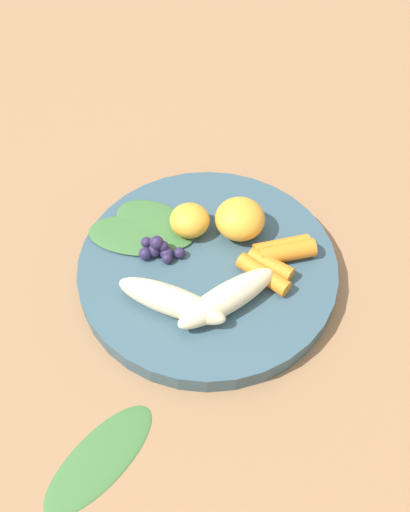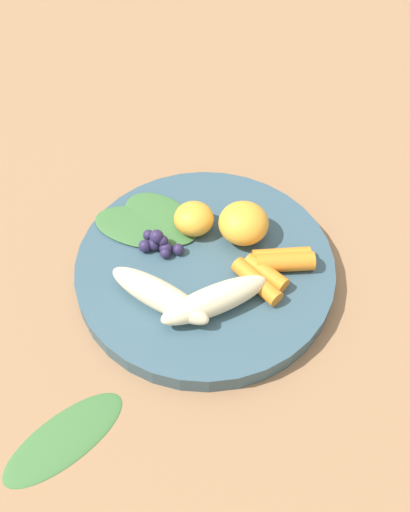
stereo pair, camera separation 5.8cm
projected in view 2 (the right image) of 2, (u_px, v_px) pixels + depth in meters
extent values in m
plane|color=#99704C|center=(205.00, 274.00, 0.61)|extent=(2.40, 2.40, 0.00)
cylinder|color=#385666|center=(205.00, 268.00, 0.60)|extent=(0.27, 0.27, 0.02)
ellipsoid|color=beige|center=(215.00, 300.00, 0.54)|extent=(0.11, 0.09, 0.03)
ellipsoid|color=beige|center=(159.00, 295.00, 0.54)|extent=(0.12, 0.07, 0.03)
ellipsoid|color=#F4A833|center=(194.00, 219.00, 0.60)|extent=(0.04, 0.04, 0.03)
ellipsoid|color=#F4A833|center=(244.00, 223.00, 0.59)|extent=(0.05, 0.05, 0.04)
cylinder|color=orange|center=(257.00, 281.00, 0.56)|extent=(0.06, 0.05, 0.02)
cylinder|color=orange|center=(266.00, 273.00, 0.57)|extent=(0.05, 0.04, 0.02)
cylinder|color=orange|center=(285.00, 262.00, 0.58)|extent=(0.06, 0.03, 0.02)
cylinder|color=orange|center=(281.00, 255.00, 0.58)|extent=(0.06, 0.03, 0.02)
sphere|color=#2D234C|center=(166.00, 248.00, 0.59)|extent=(0.01, 0.01, 0.01)
sphere|color=#2D234C|center=(178.00, 249.00, 0.59)|extent=(0.01, 0.01, 0.01)
sphere|color=#2D234C|center=(155.00, 244.00, 0.59)|extent=(0.01, 0.01, 0.01)
sphere|color=#2D234C|center=(149.00, 235.00, 0.60)|extent=(0.01, 0.01, 0.01)
sphere|color=#2D234C|center=(163.00, 241.00, 0.59)|extent=(0.01, 0.01, 0.01)
sphere|color=#2D234C|center=(160.00, 242.00, 0.60)|extent=(0.01, 0.01, 0.01)
sphere|color=#2D234C|center=(165.00, 254.00, 0.59)|extent=(0.01, 0.01, 0.01)
sphere|color=#2D234C|center=(157.00, 236.00, 0.58)|extent=(0.01, 0.01, 0.01)
sphere|color=#2D234C|center=(145.00, 246.00, 0.59)|extent=(0.01, 0.01, 0.01)
cylinder|color=white|center=(180.00, 231.00, 0.61)|extent=(0.04, 0.04, 0.00)
ellipsoid|color=#3D7038|center=(161.00, 218.00, 0.62)|extent=(0.11, 0.10, 0.00)
ellipsoid|color=#3D7038|center=(141.00, 227.00, 0.61)|extent=(0.11, 0.07, 0.00)
ellipsoid|color=#3D7038|center=(64.00, 438.00, 0.49)|extent=(0.11, 0.12, 0.01)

